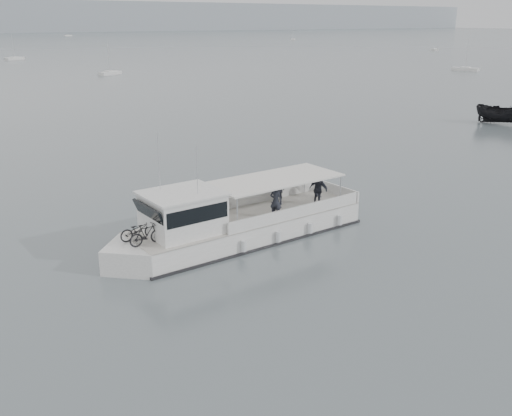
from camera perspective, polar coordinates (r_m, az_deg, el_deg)
ground at (r=36.08m, az=4.33°, el=0.25°), size 1400.00×1400.00×0.00m
tour_boat at (r=29.66m, az=-2.83°, el=-1.69°), size 14.98×4.07×6.26m
dark_motorboat at (r=70.40m, az=23.43°, el=8.64°), size 4.31×6.20×2.24m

